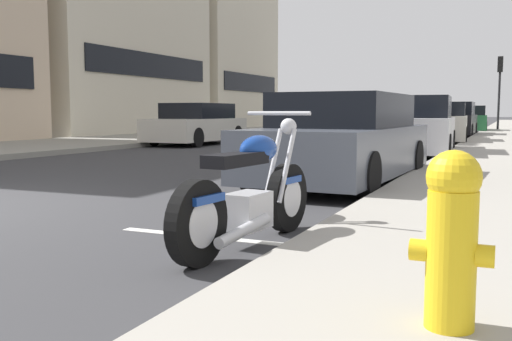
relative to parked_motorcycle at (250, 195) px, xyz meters
name	(u,v)px	position (x,y,z in m)	size (l,w,h in m)	color
sidewalk_far_curb	(106,141)	(12.15, 11.14, -0.36)	(120.00, 5.00, 0.14)	gray
parking_stall_stripe	(230,239)	(0.15, 0.26, -0.42)	(0.12, 2.20, 0.01)	silver
parked_motorcycle	(250,195)	(0.00, 0.00, 0.00)	(2.05, 0.62, 1.11)	black
parked_car_near_corner	(343,140)	(4.47, 0.45, 0.24)	(4.57, 1.98, 1.38)	#4C515B
parked_car_mid_block	(414,128)	(10.73, 0.32, 0.28)	(4.46, 2.09, 1.50)	silver
parked_car_second_in_row	(440,124)	(17.01, 0.38, 0.24)	(4.32, 2.00, 1.43)	beige
parked_car_behind_motorcycle	(454,121)	(22.78, 0.45, 0.29)	(4.42, 1.79, 1.54)	black
parked_car_at_intersection	(468,120)	(28.97, 0.29, 0.25)	(4.32, 2.12, 1.43)	#236638
crossing_truck	(340,114)	(26.32, 6.65, 0.57)	(2.29, 5.53, 1.90)	black
car_opposite_curb	(197,125)	(12.88, 7.87, 0.24)	(4.32, 1.85, 1.40)	beige
fire_hydrant	(452,235)	(-1.62, -1.73, 0.14)	(0.24, 0.36, 0.80)	gold
traffic_signal_near_corner	(500,77)	(30.53, -1.19, 2.60)	(0.36, 0.28, 3.99)	black
townhouse_near_left	(174,29)	(29.63, 19.13, 6.24)	(9.15, 11.44, 13.33)	beige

